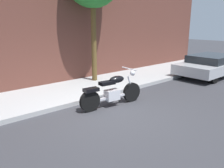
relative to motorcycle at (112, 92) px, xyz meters
name	(u,v)px	position (x,y,z in m)	size (l,w,h in m)	color
ground_plane	(113,114)	(-0.40, -0.51, -0.46)	(60.00, 60.00, 0.00)	#38383D
sidewalk	(68,92)	(-0.40, 2.01, -0.39)	(19.98, 2.52, 0.14)	#AEAEAE
motorcycle	(112,92)	(0.00, 0.00, 0.00)	(2.20, 0.70, 1.13)	black
parked_car_silver	(212,64)	(6.47, 0.04, 0.09)	(4.25, 1.85, 1.03)	black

